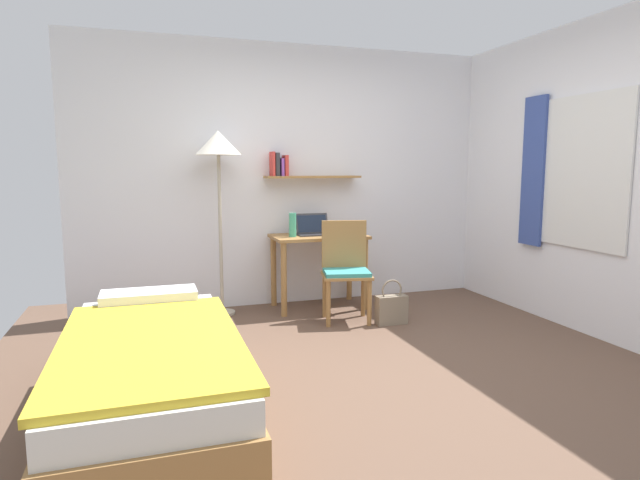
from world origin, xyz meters
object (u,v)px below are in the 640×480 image
(bed, at_px, (152,373))
(standing_lamp, at_px, (218,152))
(desk_chair, at_px, (346,267))
(handbag, at_px, (391,308))
(desk, at_px, (319,250))
(laptop, at_px, (313,229))
(book_stack, at_px, (345,231))
(water_bottle, at_px, (293,225))

(bed, bearing_deg, standing_lamp, 71.53)
(desk_chair, relative_size, handbag, 2.24)
(desk, bearing_deg, bed, -130.02)
(laptop, relative_size, book_stack, 1.44)
(desk, xyz_separation_m, handbag, (0.44, -0.75, -0.43))
(desk_chair, bearing_deg, laptop, 105.43)
(desk_chair, xyz_separation_m, standing_lamp, (-1.05, 0.53, 1.03))
(water_bottle, height_order, book_stack, water_bottle)
(bed, bearing_deg, laptop, 51.36)
(book_stack, bearing_deg, laptop, 168.92)
(water_bottle, distance_m, book_stack, 0.55)
(water_bottle, height_order, handbag, water_bottle)
(laptop, bearing_deg, bed, -128.64)
(standing_lamp, xyz_separation_m, water_bottle, (0.67, -0.10, -0.68))
(standing_lamp, bearing_deg, book_stack, -3.08)
(bed, height_order, laptop, laptop)
(desk_chair, height_order, handbag, desk_chair)
(standing_lamp, bearing_deg, handbag, -29.68)
(bed, relative_size, water_bottle, 8.75)
(desk, height_order, water_bottle, water_bottle)
(desk, height_order, standing_lamp, standing_lamp)
(laptop, bearing_deg, water_bottle, -158.12)
(desk_chair, height_order, book_stack, desk_chair)
(desk_chair, relative_size, water_bottle, 3.94)
(desk_chair, bearing_deg, water_bottle, 131.52)
(standing_lamp, bearing_deg, desk_chair, -26.66)
(desk_chair, xyz_separation_m, book_stack, (0.17, 0.46, 0.27))
(desk, distance_m, desk_chair, 0.50)
(desk, distance_m, standing_lamp, 1.35)
(bed, distance_m, standing_lamp, 2.44)
(desk_chair, relative_size, book_stack, 3.88)
(bed, height_order, standing_lamp, standing_lamp)
(standing_lamp, bearing_deg, desk, -2.94)
(bed, bearing_deg, handbag, 29.68)
(book_stack, bearing_deg, bed, -134.70)
(desk, distance_m, water_bottle, 0.39)
(desk, bearing_deg, desk_chair, -77.94)
(desk, relative_size, book_stack, 3.92)
(desk, xyz_separation_m, book_stack, (0.27, -0.02, 0.19))
(standing_lamp, distance_m, laptop, 1.18)
(standing_lamp, relative_size, book_stack, 7.38)
(bed, relative_size, book_stack, 8.61)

